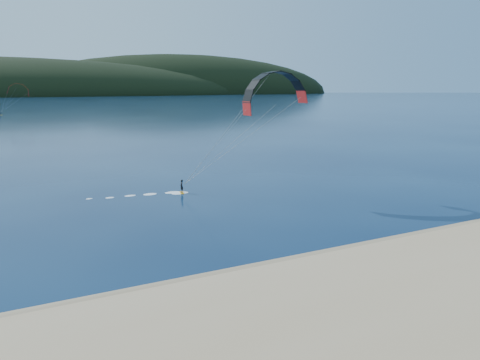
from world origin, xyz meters
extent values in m
plane|color=#071634|center=(0.00, 0.00, 0.00)|extent=(1800.00, 1800.00, 0.00)
cube|color=#917454|center=(0.00, 4.50, 0.05)|extent=(220.00, 2.50, 0.10)
ellipsoid|color=black|center=(260.00, 760.00, 0.00)|extent=(600.00, 240.00, 140.00)
cube|color=#F2A41C|center=(2.44, 27.65, 0.04)|extent=(0.63, 1.26, 0.07)
imported|color=black|center=(2.44, 27.65, 0.81)|extent=(0.46, 0.61, 1.49)
cylinder|color=gray|center=(6.89, 24.47, 5.55)|extent=(0.02, 0.02, 13.57)
cube|color=#F2A41C|center=(-21.75, 199.11, 0.06)|extent=(1.51, 1.37, 0.09)
imported|color=black|center=(-21.75, 199.11, 1.04)|extent=(1.17, 1.15, 1.91)
cylinder|color=gray|center=(-17.67, 195.50, 5.42)|extent=(0.02, 0.02, 12.82)
camera|label=1|loc=(-13.12, -19.03, 11.85)|focal=32.80mm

